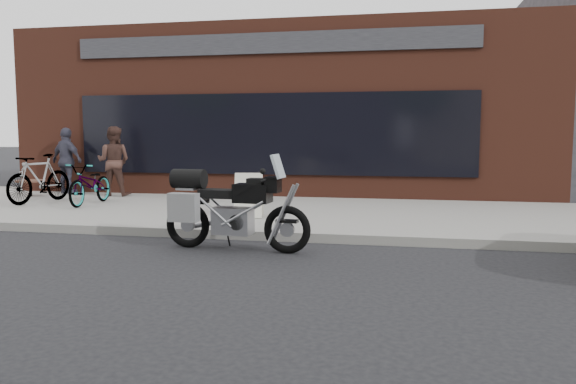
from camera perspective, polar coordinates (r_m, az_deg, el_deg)
ground at (r=5.04m, az=-3.59°, el=-13.90°), size 120.00×120.00×0.00m
near_sidewalk at (r=11.76m, az=5.26°, el=-2.07°), size 44.00×6.00×0.15m
storefront at (r=18.85m, az=1.52°, el=7.59°), size 14.00×10.07×4.50m
motorcycle at (r=8.27m, az=-6.33°, el=-1.69°), size 2.26×0.73×1.43m
bicycle_front at (r=13.12m, az=-19.40°, el=0.78°), size 0.67×1.75×0.91m
bicycle_rear at (r=13.88m, az=-23.95°, el=1.26°), size 0.84×1.89×1.10m
sandwich_sign at (r=10.57m, az=-3.99°, el=-0.29°), size 0.58×0.54×0.83m
cafe_table at (r=15.44m, az=-24.70°, el=0.99°), size 0.71×0.71×0.40m
cafe_patron_left at (r=14.75m, az=-17.29°, el=3.00°), size 0.92×0.76×1.74m
cafe_patron_right at (r=15.71m, az=-21.53°, el=2.98°), size 1.09×0.70×1.72m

